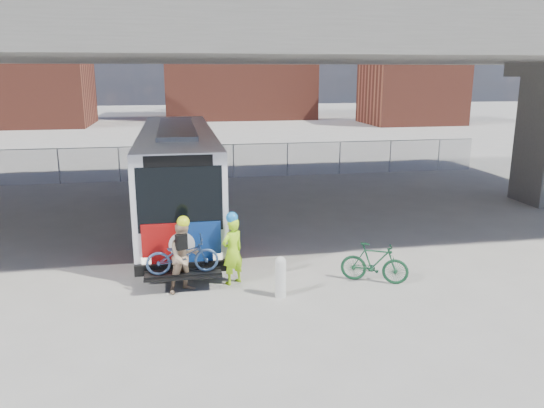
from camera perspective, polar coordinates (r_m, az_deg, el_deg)
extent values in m
plane|color=#9E9991|center=(17.39, -3.04, -4.78)|extent=(160.00, 160.00, 0.00)
cube|color=silver|center=(20.10, -10.06, 3.34)|extent=(2.55, 12.00, 3.20)
cube|color=black|center=(20.49, -10.15, 5.35)|extent=(2.61, 11.00, 1.28)
cube|color=black|center=(14.20, -9.88, 0.53)|extent=(2.24, 0.12, 1.76)
cube|color=black|center=(14.00, -10.05, 4.61)|extent=(1.78, 0.12, 0.30)
cube|color=black|center=(14.65, -9.57, -6.75)|extent=(2.55, 0.20, 0.30)
cube|color=#990C0B|center=(14.47, -11.86, -4.39)|extent=(1.00, 0.08, 1.20)
cube|color=navy|center=(14.47, -7.49, -4.20)|extent=(1.00, 0.08, 1.20)
cylinder|color=silver|center=(14.44, -9.67, -4.32)|extent=(0.70, 0.06, 0.70)
cube|color=gray|center=(19.87, -10.26, 8.08)|extent=(1.28, 7.20, 0.14)
cube|color=black|center=(14.18, -9.53, -7.45)|extent=(2.00, 0.70, 0.06)
cylinder|color=black|center=(16.23, -13.77, -4.70)|extent=(0.30, 1.00, 1.00)
cylinder|color=black|center=(16.23, -5.59, -4.35)|extent=(0.30, 1.00, 1.00)
cylinder|color=black|center=(24.53, -12.71, 1.66)|extent=(0.30, 1.00, 1.00)
cylinder|color=black|center=(24.53, -7.31, 1.90)|extent=(0.30, 1.00, 1.00)
cube|color=#990C0B|center=(16.58, -14.34, -1.45)|extent=(0.06, 2.60, 1.70)
cube|color=navy|center=(18.13, -14.02, -0.12)|extent=(0.06, 1.40, 1.70)
cube|color=#990C0B|center=(16.59, -5.32, -1.05)|extent=(0.06, 2.60, 1.70)
cube|color=navy|center=(18.13, -5.78, 0.24)|extent=(0.06, 1.40, 1.70)
imported|color=#38527C|center=(14.00, -9.62, -5.47)|extent=(1.90, 0.74, 0.98)
cube|color=#605E59|center=(20.47, -4.80, 17.19)|extent=(40.00, 16.00, 1.50)
cube|color=#605E59|center=(20.53, -4.85, 19.42)|extent=(40.00, 0.60, 0.80)
cylinder|color=gray|center=(29.33, -21.96, 3.77)|extent=(0.06, 0.06, 1.80)
cylinder|color=gray|center=(28.79, -14.13, 4.19)|extent=(0.06, 0.06, 1.80)
cylinder|color=gray|center=(28.79, -6.15, 4.53)|extent=(0.06, 0.06, 1.80)
cylinder|color=gray|center=(29.35, 1.69, 4.78)|extent=(0.06, 0.06, 1.80)
cylinder|color=gray|center=(30.43, 9.10, 4.94)|extent=(0.06, 0.06, 1.80)
cylinder|color=gray|center=(31.97, 15.91, 5.01)|extent=(0.06, 0.06, 1.80)
plane|color=gray|center=(28.79, -6.15, 4.53)|extent=(30.00, 0.00, 30.00)
cube|color=gray|center=(28.66, -6.20, 6.35)|extent=(30.00, 0.05, 0.04)
cube|color=brown|center=(63.38, -25.53, 12.12)|extent=(14.00, 10.00, 10.00)
cube|color=brown|center=(68.81, -3.74, 14.29)|extent=(18.00, 12.00, 12.00)
cube|color=brown|center=(62.09, 14.80, 12.06)|extent=(10.00, 8.00, 8.00)
cylinder|color=brown|center=(73.45, 2.47, 19.36)|extent=(2.20, 2.20, 25.00)
cylinder|color=white|center=(13.60, 0.91, -8.11)|extent=(0.28, 0.28, 0.94)
sphere|color=white|center=(13.43, 0.91, -6.25)|extent=(0.28, 0.28, 0.28)
imported|color=#B3FF1A|center=(14.32, -4.27, -5.08)|extent=(0.80, 0.74, 1.83)
sphere|color=#1A84E5|center=(14.04, -4.34, -1.47)|extent=(0.32, 0.32, 0.32)
imported|color=tan|center=(13.94, -9.37, -5.69)|extent=(1.13, 1.05, 1.87)
sphere|color=#E7FF1A|center=(13.65, -9.53, -1.92)|extent=(0.32, 0.32, 0.32)
cube|color=black|center=(13.62, -9.73, -4.03)|extent=(0.32, 0.27, 0.40)
imported|color=#164729|center=(14.75, 10.97, -6.24)|extent=(1.88, 1.28, 1.11)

